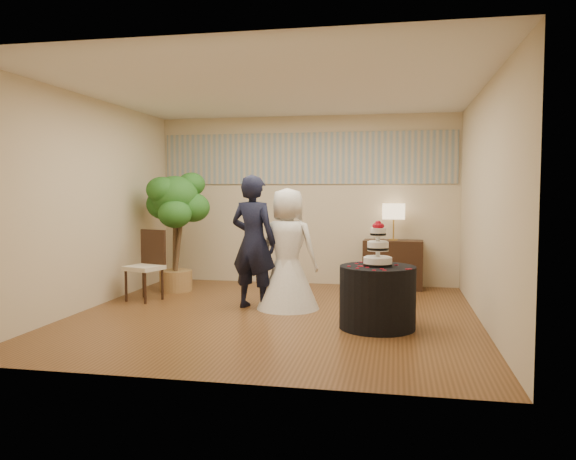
% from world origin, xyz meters
% --- Properties ---
extents(floor, '(5.00, 5.00, 0.00)m').
position_xyz_m(floor, '(0.00, 0.00, 0.00)').
color(floor, brown).
rests_on(floor, ground).
extents(ceiling, '(5.00, 5.00, 0.00)m').
position_xyz_m(ceiling, '(0.00, 0.00, 2.80)').
color(ceiling, white).
rests_on(ceiling, wall_back).
extents(wall_back, '(5.00, 0.06, 2.80)m').
position_xyz_m(wall_back, '(0.00, 2.50, 1.40)').
color(wall_back, beige).
rests_on(wall_back, ground).
extents(wall_front, '(5.00, 0.06, 2.80)m').
position_xyz_m(wall_front, '(0.00, -2.50, 1.40)').
color(wall_front, beige).
rests_on(wall_front, ground).
extents(wall_left, '(0.06, 5.00, 2.80)m').
position_xyz_m(wall_left, '(-2.50, 0.00, 1.40)').
color(wall_left, beige).
rests_on(wall_left, ground).
extents(wall_right, '(0.06, 5.00, 2.80)m').
position_xyz_m(wall_right, '(2.50, 0.00, 1.40)').
color(wall_right, beige).
rests_on(wall_right, ground).
extents(mural_border, '(4.90, 0.02, 0.85)m').
position_xyz_m(mural_border, '(0.00, 2.48, 2.10)').
color(mural_border, '#A1A398').
rests_on(mural_border, wall_back).
extents(groom, '(0.74, 0.58, 1.77)m').
position_xyz_m(groom, '(-0.36, 0.38, 0.89)').
color(groom, black).
rests_on(groom, floor).
extents(bride, '(0.98, 0.98, 1.60)m').
position_xyz_m(bride, '(0.09, 0.44, 0.80)').
color(bride, white).
rests_on(bride, floor).
extents(cake_table, '(1.14, 1.14, 0.71)m').
position_xyz_m(cake_table, '(1.29, -0.41, 0.36)').
color(cake_table, black).
rests_on(cake_table, floor).
extents(wedding_cake, '(0.33, 0.33, 0.52)m').
position_xyz_m(wedding_cake, '(1.29, -0.41, 0.97)').
color(wedding_cake, white).
rests_on(wedding_cake, cake_table).
extents(console, '(0.95, 0.46, 0.78)m').
position_xyz_m(console, '(1.45, 2.25, 0.39)').
color(console, black).
rests_on(console, floor).
extents(table_lamp, '(0.35, 0.35, 0.58)m').
position_xyz_m(table_lamp, '(1.45, 2.25, 1.07)').
color(table_lamp, beige).
rests_on(table_lamp, console).
extents(ficus_tree, '(1.12, 1.12, 1.89)m').
position_xyz_m(ficus_tree, '(-1.88, 1.39, 0.95)').
color(ficus_tree, '#27631F').
rests_on(ficus_tree, floor).
extents(side_chair, '(0.58, 0.59, 1.00)m').
position_xyz_m(side_chair, '(-2.02, 0.58, 0.50)').
color(side_chair, black).
rests_on(side_chair, floor).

